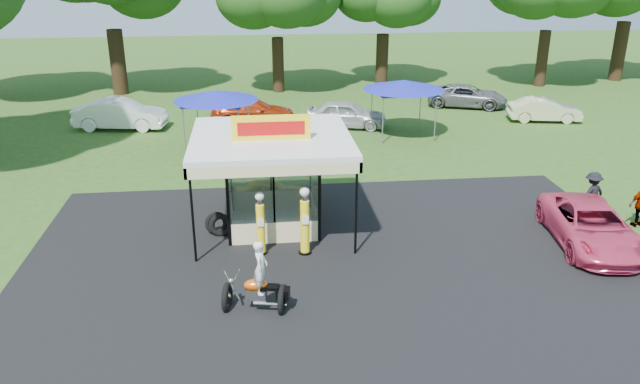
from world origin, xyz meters
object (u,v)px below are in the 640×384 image
at_px(bg_car_e, 544,110).
at_px(kiosk_car, 271,191).
at_px(gas_pump_left, 261,225).
at_px(tent_east, 404,85).
at_px(pink_sedan, 591,226).
at_px(bg_car_a, 120,114).
at_px(bg_car_c, 346,114).
at_px(motorcycle, 259,283).
at_px(gas_pump_right, 305,223).
at_px(gas_station_kiosk, 272,179).
at_px(tent_west, 216,96).
at_px(bg_car_b, 253,111).
at_px(spectator_east_a, 592,194).
at_px(bg_car_d, 467,96).

bearing_deg(bg_car_e, kiosk_car, 134.20).
bearing_deg(gas_pump_left, tent_east, 59.61).
distance_m(pink_sedan, bg_car_a, 24.80).
bearing_deg(bg_car_c, kiosk_car, 171.11).
bearing_deg(bg_car_a, gas_pump_left, -147.42).
bearing_deg(pink_sedan, gas_pump_left, -174.67).
height_order(motorcycle, bg_car_e, motorcycle).
bearing_deg(tent_east, bg_car_e, 12.65).
distance_m(gas_pump_left, motorcycle, 3.42).
distance_m(gas_pump_left, gas_pump_right, 1.42).
relative_size(gas_station_kiosk, tent_west, 1.31).
xyz_separation_m(bg_car_a, tent_west, (5.50, -4.12, 1.79)).
bearing_deg(bg_car_b, tent_east, -111.06).
bearing_deg(bg_car_e, bg_car_a, 97.90).
distance_m(bg_car_c, bg_car_e, 11.56).
distance_m(gas_pump_left, bg_car_c, 16.02).
bearing_deg(bg_car_b, pink_sedan, -145.20).
bearing_deg(bg_car_e, spectator_east_a, 172.08).
bearing_deg(bg_car_c, gas_pump_right, -179.27).
xyz_separation_m(gas_pump_left, kiosk_car, (0.48, 4.38, -0.56)).
bearing_deg(bg_car_d, motorcycle, 169.74).
height_order(gas_station_kiosk, bg_car_c, gas_station_kiosk).
distance_m(pink_sedan, tent_east, 14.29).
xyz_separation_m(bg_car_b, tent_west, (-1.76, -4.52, 1.91)).
relative_size(motorcycle, bg_car_c, 0.49).
height_order(gas_pump_right, tent_west, tent_west).
xyz_separation_m(pink_sedan, tent_east, (-3.13, 13.80, 1.99)).
relative_size(gas_station_kiosk, pink_sedan, 1.07).
distance_m(gas_pump_right, bg_car_c, 15.78).
xyz_separation_m(gas_station_kiosk, bg_car_c, (4.60, 13.01, -1.03)).
distance_m(spectator_east_a, tent_west, 17.51).
height_order(spectator_east_a, tent_west, tent_west).
bearing_deg(gas_pump_left, bg_car_a, 114.35).
relative_size(bg_car_a, bg_car_e, 1.22).
relative_size(motorcycle, bg_car_e, 0.53).
relative_size(gas_pump_left, bg_car_d, 0.44).
xyz_separation_m(gas_station_kiosk, bg_car_d, (12.93, 17.10, -1.10)).
relative_size(pink_sedan, bg_car_c, 1.14).
relative_size(gas_station_kiosk, bg_car_b, 1.13).
distance_m(gas_pump_right, bg_car_d, 22.85).
height_order(gas_station_kiosk, bg_car_d, gas_station_kiosk).
bearing_deg(bg_car_c, motorcycle, 178.53).
distance_m(gas_pump_left, tent_east, 15.48).
bearing_deg(gas_pump_right, pink_sedan, -2.21).
height_order(gas_station_kiosk, tent_west, gas_station_kiosk).
bearing_deg(tent_east, tent_west, -173.21).
distance_m(motorcycle, kiosk_car, 7.82).
bearing_deg(kiosk_car, spectator_east_a, -101.89).
relative_size(gas_pump_right, bg_car_b, 0.48).
bearing_deg(gas_station_kiosk, pink_sedan, -14.49).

